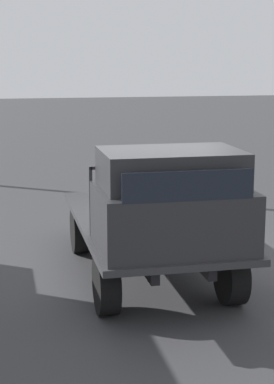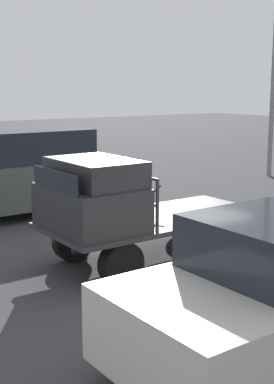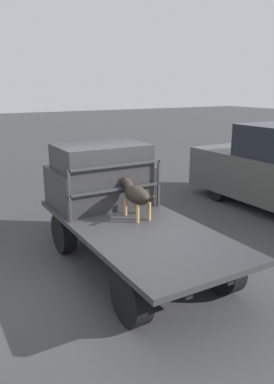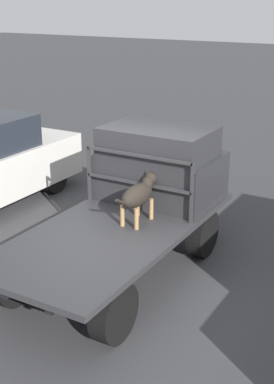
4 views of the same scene
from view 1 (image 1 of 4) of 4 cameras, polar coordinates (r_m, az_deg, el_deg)
ground_plane at (r=8.94m, az=0.86°, el=-7.33°), size 80.00×80.00×0.00m
flatbed_truck at (r=8.77m, az=0.87°, el=-3.80°), size 4.02×1.85×0.78m
truck_cab at (r=7.37m, az=3.13°, el=-0.89°), size 1.28×1.73×1.13m
truck_headboard at (r=8.01m, az=1.86°, el=0.41°), size 0.04×1.73×0.87m
dog at (r=8.29m, az=0.08°, el=-0.41°), size 1.05×0.30×0.66m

